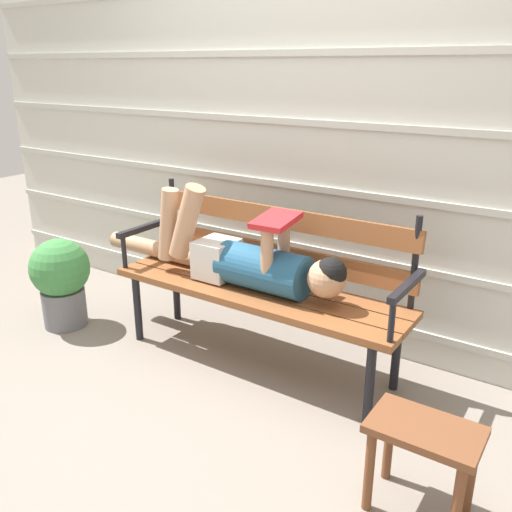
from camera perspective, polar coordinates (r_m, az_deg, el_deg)
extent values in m
plane|color=gray|center=(2.99, -1.42, -12.05)|extent=(12.00, 12.00, 0.00)
cube|color=beige|center=(3.14, 5.40, 10.56)|extent=(5.39, 0.06, 2.16)
cube|color=#B7B7AD|center=(3.37, 4.63, -4.84)|extent=(5.39, 0.02, 0.04)
cube|color=#B7B7AD|center=(3.24, 4.81, 0.99)|extent=(5.39, 0.02, 0.04)
cube|color=#B7B7AD|center=(3.14, 4.99, 7.24)|extent=(5.39, 0.02, 0.04)
cube|color=#B7B7AD|center=(3.09, 5.19, 13.79)|extent=(5.39, 0.02, 0.04)
cube|color=#B7B7AD|center=(3.07, 5.41, 20.50)|extent=(5.39, 0.02, 0.04)
cube|color=brown|center=(2.78, -1.68, -4.68)|extent=(1.66, 0.14, 0.04)
cube|color=brown|center=(2.89, 0.00, -3.70)|extent=(1.66, 0.14, 0.04)
cube|color=brown|center=(3.00, 1.55, -2.79)|extent=(1.66, 0.14, 0.04)
cube|color=brown|center=(3.01, 2.27, 0.17)|extent=(1.59, 0.05, 0.11)
cube|color=brown|center=(2.94, 2.32, 4.06)|extent=(1.59, 0.05, 0.11)
cylinder|color=black|center=(3.42, -8.69, 4.20)|extent=(0.03, 0.03, 0.47)
cylinder|color=black|center=(2.68, 16.34, -0.71)|extent=(0.03, 0.03, 0.47)
cylinder|color=black|center=(3.30, -12.32, -5.35)|extent=(0.04, 0.04, 0.41)
cylinder|color=black|center=(2.56, 11.83, -13.06)|extent=(0.04, 0.04, 0.41)
cylinder|color=black|center=(3.52, -8.37, -3.48)|extent=(0.04, 0.04, 0.41)
cylinder|color=black|center=(2.84, 14.51, -9.83)|extent=(0.04, 0.04, 0.41)
cube|color=black|center=(3.31, -11.67, 2.92)|extent=(0.04, 0.41, 0.03)
cylinder|color=black|center=(3.23, -13.68, 0.48)|extent=(0.03, 0.03, 0.20)
cube|color=black|center=(2.48, 15.63, -3.01)|extent=(0.04, 0.41, 0.03)
cylinder|color=black|center=(2.38, 14.06, -6.57)|extent=(0.03, 0.03, 0.20)
cylinder|color=#23567A|center=(2.82, 0.77, -1.42)|extent=(0.49, 0.23, 0.23)
cube|color=silver|center=(2.98, -4.13, -0.25)|extent=(0.20, 0.22, 0.21)
sphere|color=tan|center=(2.64, 7.43, -2.37)|extent=(0.19, 0.19, 0.19)
sphere|color=black|center=(2.62, 7.85, -1.78)|extent=(0.16, 0.16, 0.16)
cylinder|color=tan|center=(2.97, -7.28, 3.58)|extent=(0.25, 0.11, 0.43)
cylinder|color=tan|center=(3.07, -9.19, 3.28)|extent=(0.15, 0.09, 0.42)
cylinder|color=tan|center=(3.35, -9.94, 0.60)|extent=(0.79, 0.10, 0.10)
cylinder|color=tan|center=(2.67, 1.17, 0.38)|extent=(0.06, 0.06, 0.26)
cylinder|color=tan|center=(2.80, 2.94, 1.27)|extent=(0.06, 0.06, 0.26)
cube|color=red|center=(2.69, 2.11, 3.78)|extent=(0.19, 0.26, 0.06)
cube|color=brown|center=(2.09, 17.34, -17.02)|extent=(0.39, 0.24, 0.03)
cylinder|color=brown|center=(2.16, 11.79, -21.22)|extent=(0.04, 0.04, 0.34)
cylinder|color=brown|center=(2.10, 20.32, -23.53)|extent=(0.04, 0.04, 0.34)
cylinder|color=brown|center=(2.31, 13.77, -18.41)|extent=(0.04, 0.04, 0.34)
cylinder|color=brown|center=(2.25, 21.65, -20.42)|extent=(0.04, 0.04, 0.34)
cylinder|color=slate|center=(3.64, -19.44, -5.09)|extent=(0.27, 0.27, 0.24)
sphere|color=#3D8442|center=(3.55, -19.91, -1.18)|extent=(0.36, 0.36, 0.36)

